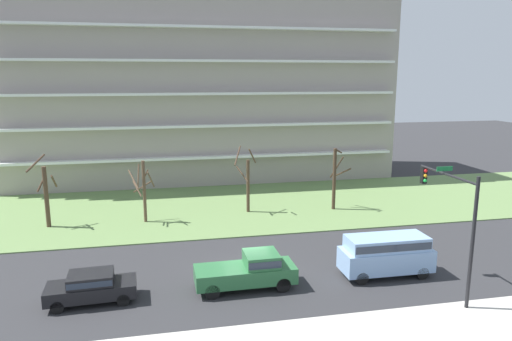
{
  "coord_description": "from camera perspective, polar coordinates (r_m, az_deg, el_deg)",
  "views": [
    {
      "loc": [
        -4.64,
        -25.31,
        11.32
      ],
      "look_at": [
        1.85,
        6.0,
        4.83
      ],
      "focal_mm": 32.98,
      "sensor_mm": 36.0,
      "label": 1
    }
  ],
  "objects": [
    {
      "name": "sedan_black_center_right",
      "position": [
        25.81,
        -19.34,
        -13.09
      ],
      "size": [
        4.48,
        2.0,
        1.57
      ],
      "rotation": [
        0.0,
        0.0,
        0.05
      ],
      "color": "black",
      "rests_on": "ground"
    },
    {
      "name": "tree_center",
      "position": [
        38.95,
        -1.09,
        -1.36
      ],
      "size": [
        1.93,
        2.21,
        5.54
      ],
      "color": "#4C3828",
      "rests_on": "ground"
    },
    {
      "name": "apartment_building",
      "position": [
        53.21,
        -6.79,
        9.47
      ],
      "size": [
        41.34,
        12.3,
        19.07
      ],
      "color": "#9E938C",
      "rests_on": "ground"
    },
    {
      "name": "ground",
      "position": [
        28.11,
        -1.24,
        -12.27
      ],
      "size": [
        160.0,
        160.0,
        0.0
      ],
      "primitive_type": "plane",
      "color": "#2D2D30"
    },
    {
      "name": "traffic_signal_mast",
      "position": [
        25.8,
        22.9,
        -4.65
      ],
      "size": [
        0.9,
        4.94,
        6.72
      ],
      "color": "black",
      "rests_on": "ground"
    },
    {
      "name": "grass_lawn_strip",
      "position": [
        41.16,
        -4.8,
        -4.47
      ],
      "size": [
        80.0,
        16.0,
        0.08
      ],
      "primitive_type": "cube",
      "color": "#66844C",
      "rests_on": "ground"
    },
    {
      "name": "tree_left",
      "position": [
        37.31,
        -13.51,
        -2.18
      ],
      "size": [
        2.0,
        2.07,
        4.92
      ],
      "color": "brown",
      "rests_on": "ground"
    },
    {
      "name": "van_blue_center_left",
      "position": [
        28.22,
        15.51,
        -9.55
      ],
      "size": [
        5.22,
        2.05,
        2.36
      ],
      "rotation": [
        0.0,
        0.0,
        -0.01
      ],
      "color": "#8CB2E0",
      "rests_on": "ground"
    },
    {
      "name": "tree_far_left",
      "position": [
        38.49,
        -24.14,
        -2.56
      ],
      "size": [
        1.98,
        1.95,
        5.49
      ],
      "color": "#4C3828",
      "rests_on": "ground"
    },
    {
      "name": "pickup_green_near_left",
      "position": [
        25.88,
        -0.8,
        -11.99
      ],
      "size": [
        5.42,
        2.05,
        1.95
      ],
      "rotation": [
        0.0,
        0.0,
        0.01
      ],
      "color": "#2D6B3D",
      "rests_on": "ground"
    },
    {
      "name": "tree_right",
      "position": [
        40.35,
        9.57,
        -0.83
      ],
      "size": [
        1.61,
        1.86,
        5.43
      ],
      "color": "#423023",
      "rests_on": "ground"
    }
  ]
}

